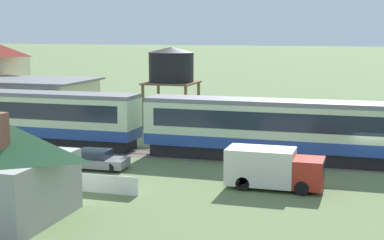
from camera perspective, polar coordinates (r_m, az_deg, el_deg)
ground_plane at (r=39.97m, az=17.05°, el=-4.63°), size 600.00×600.00×0.00m
passenger_train at (r=43.29m, az=-4.46°, el=-0.11°), size 80.15×2.94×4.22m
railway_track at (r=44.19m, az=-5.99°, el=-3.02°), size 141.40×3.60×0.04m
station_building at (r=59.87m, az=-15.22°, el=1.86°), size 11.73×9.82×4.21m
water_tower at (r=54.03m, az=-2.03°, el=5.24°), size 4.54×4.54×7.44m
parked_car_grey at (r=38.89m, az=-9.33°, el=-3.83°), size 4.18×2.04×1.25m
delivery_truck_red at (r=33.87m, az=7.80°, el=-4.64°), size 5.49×2.24×2.29m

